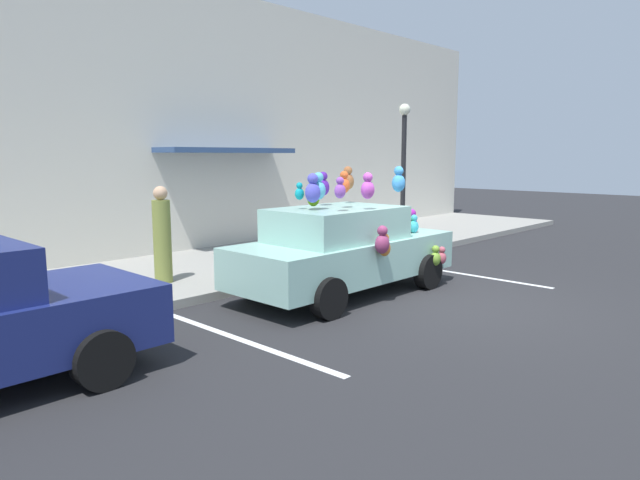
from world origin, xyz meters
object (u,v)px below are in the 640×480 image
plush_covered_car (344,248)px  pedestrian_walking_past (162,237)px  teddy_bear_on_sidewalk (359,239)px  street_lamp_post (404,159)px

plush_covered_car → pedestrian_walking_past: size_ratio=2.49×
plush_covered_car → teddy_bear_on_sidewalk: bearing=35.7°
pedestrian_walking_past → teddy_bear_on_sidewalk: bearing=-3.5°
teddy_bear_on_sidewalk → street_lamp_post: (1.14, -0.47, 1.92)m
pedestrian_walking_past → plush_covered_car: bearing=-51.5°
street_lamp_post → pedestrian_walking_past: 6.47m
plush_covered_car → teddy_bear_on_sidewalk: plush_covered_car is taller
street_lamp_post → pedestrian_walking_past: size_ratio=2.02×
street_lamp_post → pedestrian_walking_past: (-6.27, 0.79, -1.36)m
plush_covered_car → pedestrian_walking_past: (-2.03, 2.55, 0.16)m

